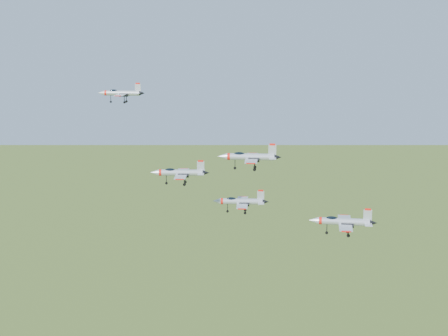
{
  "coord_description": "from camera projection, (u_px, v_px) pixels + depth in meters",
  "views": [
    {
      "loc": [
        -9.98,
        -126.17,
        170.55
      ],
      "look_at": [
        1.06,
        -4.14,
        144.65
      ],
      "focal_mm": 50.0,
      "sensor_mm": 36.0,
      "label": 1
    }
  ],
  "objects": [
    {
      "name": "jet_right_low",
      "position": [
        342.0,
        221.0,
        117.83
      ],
      "size": [
        12.76,
        10.79,
        3.44
      ],
      "rotation": [
        0.0,
        0.0,
        -0.24
      ],
      "color": "#B7BDC4"
    },
    {
      "name": "jet_left_high",
      "position": [
        179.0,
        172.0,
        129.72
      ],
      "size": [
        12.45,
        10.36,
        3.33
      ],
      "rotation": [
        0.0,
        0.0,
        -0.11
      ],
      "color": "#B7BDC4"
    },
    {
      "name": "jet_right_high",
      "position": [
        249.0,
        157.0,
        110.0
      ],
      "size": [
        11.31,
        9.48,
        3.03
      ],
      "rotation": [
        0.0,
        0.0,
        -0.17
      ],
      "color": "#B7BDC4"
    },
    {
      "name": "jet_left_low",
      "position": [
        240.0,
        201.0,
        133.41
      ],
      "size": [
        12.22,
        10.2,
        3.27
      ],
      "rotation": [
        0.0,
        0.0,
        -0.14
      ],
      "color": "#B7BDC4"
    },
    {
      "name": "jet_lead",
      "position": [
        121.0,
        93.0,
        135.29
      ],
      "size": [
        10.46,
        8.77,
        2.8
      ],
      "rotation": [
        0.0,
        0.0,
        -0.18
      ],
      "color": "#B7BDC4"
    }
  ]
}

